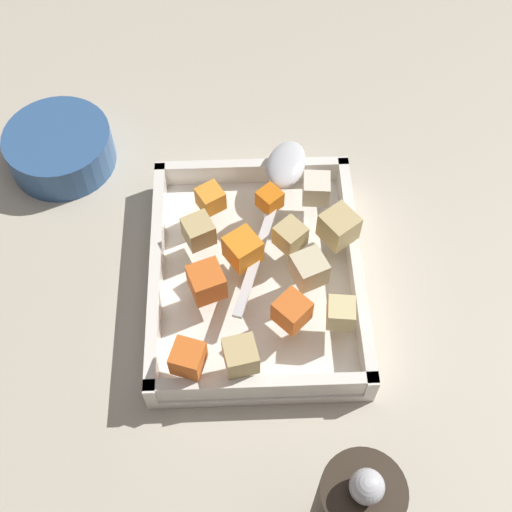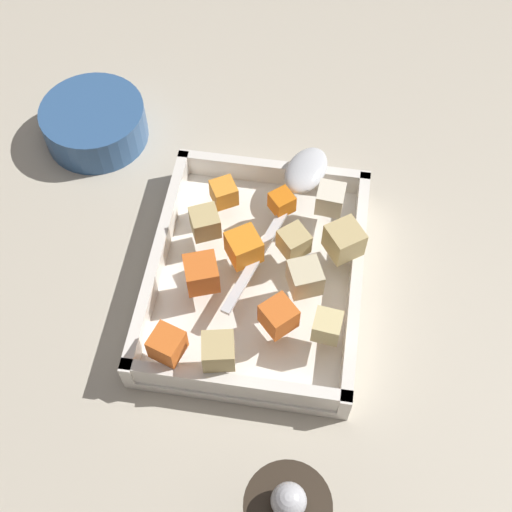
% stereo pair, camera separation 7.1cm
% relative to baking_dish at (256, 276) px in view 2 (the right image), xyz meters
% --- Properties ---
extents(ground_plane, '(4.00, 4.00, 0.00)m').
position_rel_baking_dish_xyz_m(ground_plane, '(-0.00, -0.02, -0.01)').
color(ground_plane, '#BCB29E').
extents(baking_dish, '(0.28, 0.23, 0.05)m').
position_rel_baking_dish_xyz_m(baking_dish, '(0.00, 0.00, 0.00)').
color(baking_dish, white).
rests_on(baking_dish, ground_plane).
extents(carrot_chunk_corner_ne, '(0.04, 0.04, 0.03)m').
position_rel_baking_dish_xyz_m(carrot_chunk_corner_ne, '(0.07, 0.05, 0.04)').
color(carrot_chunk_corner_ne, orange).
rests_on(carrot_chunk_corner_ne, baking_dish).
extents(carrot_chunk_heap_side, '(0.04, 0.04, 0.03)m').
position_rel_baking_dish_xyz_m(carrot_chunk_heap_side, '(-0.03, 0.05, 0.05)').
color(carrot_chunk_heap_side, orange).
rests_on(carrot_chunk_heap_side, baking_dish).
extents(carrot_chunk_heap_top, '(0.04, 0.04, 0.03)m').
position_rel_baking_dish_xyz_m(carrot_chunk_heap_top, '(-0.07, -0.03, 0.05)').
color(carrot_chunk_heap_top, orange).
rests_on(carrot_chunk_heap_top, baking_dish).
extents(carrot_chunk_corner_nw, '(0.04, 0.04, 0.03)m').
position_rel_baking_dish_xyz_m(carrot_chunk_corner_nw, '(-0.12, 0.07, 0.05)').
color(carrot_chunk_corner_nw, orange).
rests_on(carrot_chunk_corner_nw, baking_dish).
extents(carrot_chunk_near_spoon, '(0.03, 0.03, 0.02)m').
position_rel_baking_dish_xyz_m(carrot_chunk_near_spoon, '(0.07, -0.02, 0.04)').
color(carrot_chunk_near_spoon, orange).
rests_on(carrot_chunk_near_spoon, baking_dish).
extents(carrot_chunk_mid_right, '(0.04, 0.04, 0.03)m').
position_rel_baking_dish_xyz_m(carrot_chunk_mid_right, '(0.01, 0.01, 0.05)').
color(carrot_chunk_mid_right, orange).
rests_on(carrot_chunk_mid_right, baking_dish).
extents(potato_chunk_corner_se, '(0.04, 0.04, 0.03)m').
position_rel_baking_dish_xyz_m(potato_chunk_corner_se, '(0.02, -0.04, 0.05)').
color(potato_chunk_corner_se, tan).
rests_on(potato_chunk_corner_se, baking_dish).
extents(potato_chunk_mid_left, '(0.04, 0.04, 0.03)m').
position_rel_baking_dish_xyz_m(potato_chunk_mid_left, '(0.03, 0.06, 0.05)').
color(potato_chunk_mid_left, tan).
rests_on(potato_chunk_mid_left, baking_dish).
extents(potato_chunk_corner_sw, '(0.04, 0.04, 0.03)m').
position_rel_baking_dish_xyz_m(potato_chunk_corner_sw, '(-0.02, -0.05, 0.05)').
color(potato_chunk_corner_sw, beige).
rests_on(potato_chunk_corner_sw, baking_dish).
extents(potato_chunk_far_left, '(0.03, 0.03, 0.03)m').
position_rel_baking_dish_xyz_m(potato_chunk_far_left, '(-0.07, -0.08, 0.04)').
color(potato_chunk_far_left, '#E0CC89').
rests_on(potato_chunk_far_left, baking_dish).
extents(potato_chunk_far_right, '(0.04, 0.04, 0.03)m').
position_rel_baking_dish_xyz_m(potato_chunk_far_right, '(-0.12, 0.02, 0.05)').
color(potato_chunk_far_right, tan).
rests_on(potato_chunk_far_right, baking_dish).
extents(potato_chunk_rim_edge, '(0.05, 0.05, 0.03)m').
position_rel_baking_dish_xyz_m(potato_chunk_rim_edge, '(0.03, -0.09, 0.05)').
color(potato_chunk_rim_edge, tan).
rests_on(potato_chunk_rim_edge, baking_dish).
extents(parsnip_chunk_near_right, '(0.03, 0.03, 0.03)m').
position_rel_baking_dish_xyz_m(parsnip_chunk_near_right, '(0.08, -0.07, 0.05)').
color(parsnip_chunk_near_right, silver).
rests_on(parsnip_chunk_near_right, baking_dish).
extents(serving_spoon, '(0.23, 0.10, 0.02)m').
position_rel_baking_dish_xyz_m(serving_spoon, '(0.11, -0.03, 0.04)').
color(serving_spoon, silver).
rests_on(serving_spoon, baking_dish).
extents(small_prep_bowl, '(0.13, 0.13, 0.05)m').
position_rel_baking_dish_xyz_m(small_prep_bowl, '(0.18, 0.23, 0.01)').
color(small_prep_bowl, '#33598C').
rests_on(small_prep_bowl, ground_plane).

